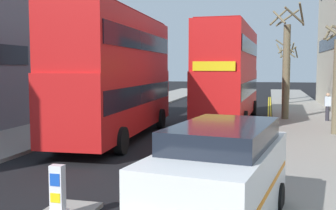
% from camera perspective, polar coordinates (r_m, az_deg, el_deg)
% --- Properties ---
extents(sidewalk_right, '(4.00, 80.00, 0.14)m').
position_cam_1_polar(sidewalk_right, '(20.41, 20.18, -3.97)').
color(sidewalk_right, gray).
rests_on(sidewalk_right, ground).
extents(sidewalk_left, '(4.00, 80.00, 0.14)m').
position_cam_1_polar(sidewalk_left, '(22.95, -14.12, -2.81)').
color(sidewalk_left, gray).
rests_on(sidewalk_left, ground).
extents(kerb_line_outer, '(0.10, 56.00, 0.01)m').
position_cam_1_polar(kerb_line_outer, '(18.33, 14.29, -5.04)').
color(kerb_line_outer, yellow).
rests_on(kerb_line_outer, ground).
extents(kerb_line_inner, '(0.10, 56.00, 0.01)m').
position_cam_1_polar(kerb_line_inner, '(18.32, 13.79, -5.02)').
color(kerb_line_inner, yellow).
rests_on(kerb_line_inner, ground).
extents(keep_left_bollard, '(0.36, 0.28, 1.11)m').
position_cam_1_polar(keep_left_bollard, '(8.99, -15.16, -11.85)').
color(keep_left_bollard, silver).
rests_on(keep_left_bollard, traffic_island).
extents(double_decker_bus_away, '(3.11, 10.89, 5.64)m').
position_cam_1_polar(double_decker_bus_away, '(18.61, -7.06, 4.61)').
color(double_decker_bus_away, red).
rests_on(double_decker_bus_away, ground).
extents(double_decker_bus_oncoming, '(3.08, 10.88, 5.64)m').
position_cam_1_polar(double_decker_bus_oncoming, '(24.42, 8.52, 4.73)').
color(double_decker_bus_oncoming, red).
rests_on(double_decker_bus_oncoming, ground).
extents(taxi_minivan, '(2.59, 5.04, 2.12)m').
position_cam_1_polar(taxi_minivan, '(8.08, 7.28, -10.24)').
color(taxi_minivan, white).
rests_on(taxi_minivan, ground).
extents(pedestrian_far, '(0.34, 0.22, 1.62)m').
position_cam_1_polar(pedestrian_far, '(25.42, 21.40, -0.17)').
color(pedestrian_far, '#2D2D38').
rests_on(pedestrian_far, sidewalk_right).
extents(street_tree_near, '(1.59, 1.57, 5.46)m').
position_cam_1_polar(street_tree_near, '(36.52, 15.97, 4.04)').
color(street_tree_near, '#6B6047').
rests_on(street_tree_near, sidewalk_right).
extents(street_tree_far, '(2.07, 2.04, 6.78)m').
position_cam_1_polar(street_tree_far, '(25.45, 16.21, 5.22)').
color(street_tree_far, '#6B6047').
rests_on(street_tree_far, sidewalk_right).
extents(street_tree_distant, '(1.73, 1.74, 5.19)m').
position_cam_1_polar(street_tree_distant, '(41.59, 16.43, 4.10)').
color(street_tree_distant, '#6B6047').
rests_on(street_tree_distant, sidewalk_right).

